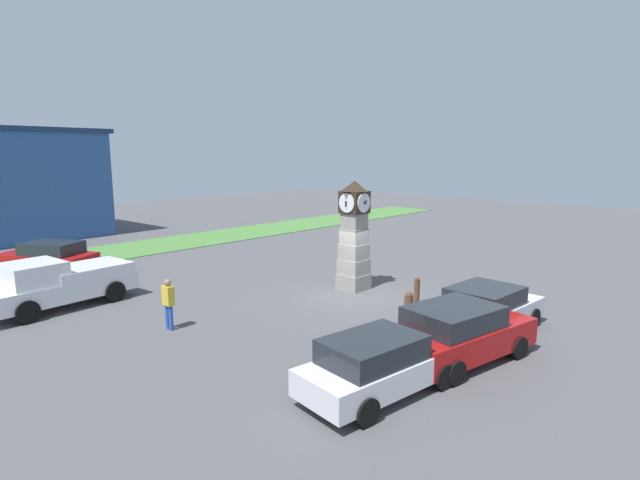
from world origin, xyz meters
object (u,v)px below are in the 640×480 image
object	(u,v)px
bollard_near_tower	(409,304)
bollard_mid_row	(417,291)
car_navy_sedan	(379,364)
car_near_tower	(459,332)
car_by_building	(487,307)
pickup_truck	(59,283)
clock_tower	(354,238)
car_far_lot	(48,257)
pedestrian_near_bench	(168,301)

from	to	relation	value
bollard_near_tower	bollard_mid_row	size ratio (longest dim) A/B	0.83
bollard_near_tower	car_navy_sedan	world-z (taller)	car_navy_sedan
car_navy_sedan	car_near_tower	world-z (taller)	car_near_tower
car_navy_sedan	car_by_building	bearing A→B (deg)	0.90
car_navy_sedan	car_by_building	xyz separation A→B (m)	(5.98, 0.09, -0.01)
pickup_truck	car_by_building	bearing A→B (deg)	-55.65
clock_tower	car_near_tower	world-z (taller)	clock_tower
bollard_mid_row	pickup_truck	bearing A→B (deg)	134.20
car_far_lot	clock_tower	bearing A→B (deg)	-58.56
pickup_truck	car_far_lot	bearing A→B (deg)	74.75
pickup_truck	pedestrian_near_bench	world-z (taller)	pickup_truck
bollard_near_tower	car_near_tower	world-z (taller)	car_near_tower
car_by_building	car_navy_sedan	bearing A→B (deg)	-179.10
car_near_tower	car_by_building	bearing A→B (deg)	9.92
car_near_tower	pedestrian_near_bench	xyz separation A→B (m)	(-4.21, 8.00, 0.16)
clock_tower	car_by_building	distance (m)	6.48
car_near_tower	pedestrian_near_bench	bearing A→B (deg)	117.73
car_navy_sedan	car_far_lot	size ratio (longest dim) A/B	0.90
car_navy_sedan	car_far_lot	bearing A→B (deg)	92.75
car_near_tower	car_far_lot	xyz separation A→B (m)	(-4.01, 19.37, -0.05)
car_navy_sedan	clock_tower	bearing A→B (deg)	43.11
clock_tower	pickup_truck	xyz separation A→B (m)	(-9.41, 6.33, -1.27)
car_far_lot	pickup_truck	size ratio (longest dim) A/B	0.90
car_navy_sedan	car_far_lot	world-z (taller)	car_navy_sedan
car_near_tower	pickup_truck	bearing A→B (deg)	113.62
pedestrian_near_bench	clock_tower	bearing A→B (deg)	-8.87
clock_tower	car_far_lot	bearing A→B (deg)	121.44
car_far_lot	pickup_truck	world-z (taller)	pickup_truck
bollard_near_tower	pickup_truck	xyz separation A→B (m)	(-7.93, 10.04, 0.47)
pedestrian_near_bench	car_near_tower	bearing A→B (deg)	-62.27
pickup_truck	bollard_mid_row	bearing A→B (deg)	-45.80
pedestrian_near_bench	car_far_lot	bearing A→B (deg)	89.04
pickup_truck	bollard_near_tower	bearing A→B (deg)	-51.69
car_near_tower	bollard_mid_row	bearing A→B (deg)	45.28
clock_tower	car_far_lot	xyz separation A→B (m)	(-7.70, 12.60, -1.44)
pedestrian_near_bench	car_navy_sedan	bearing A→B (deg)	-81.75
bollard_near_tower	car_by_building	world-z (taller)	car_by_building
bollard_near_tower	car_near_tower	bearing A→B (deg)	-125.82
bollard_near_tower	pedestrian_near_bench	bearing A→B (deg)	142.35
car_near_tower	pedestrian_near_bench	size ratio (longest dim) A/B	2.78
bollard_near_tower	pedestrian_near_bench	world-z (taller)	pedestrian_near_bench
bollard_near_tower	car_far_lot	world-z (taller)	car_far_lot
bollard_near_tower	car_by_building	bearing A→B (deg)	-75.20
bollard_near_tower	pedestrian_near_bench	size ratio (longest dim) A/B	0.54
clock_tower	pickup_truck	bearing A→B (deg)	146.10
bollard_near_tower	pickup_truck	size ratio (longest dim) A/B	0.17
car_by_building	pedestrian_near_bench	bearing A→B (deg)	133.38
car_navy_sedan	car_by_building	size ratio (longest dim) A/B	1.09
pedestrian_near_bench	car_by_building	bearing A→B (deg)	-46.62
bollard_mid_row	car_navy_sedan	world-z (taller)	car_navy_sedan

